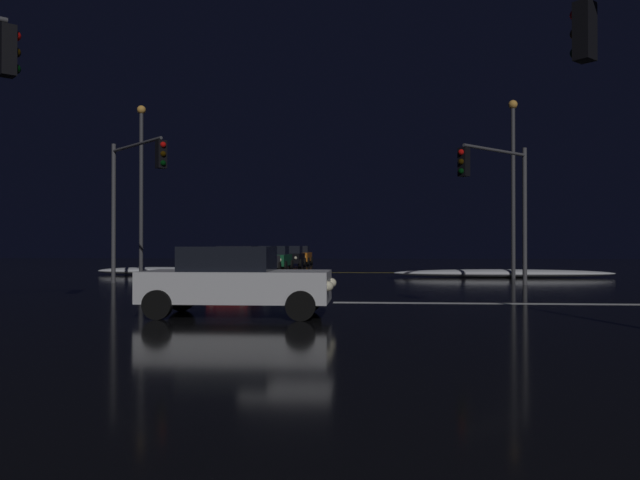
{
  "coord_description": "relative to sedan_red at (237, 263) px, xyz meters",
  "views": [
    {
      "loc": [
        2.28,
        -17.77,
        1.59
      ],
      "look_at": [
        0.0,
        11.8,
        1.86
      ],
      "focal_mm": 35.71,
      "sensor_mm": 36.0,
      "label": 1
    }
  ],
  "objects": [
    {
      "name": "ground",
      "position": [
        3.81,
        -11.26,
        -0.85
      ],
      "size": [
        120.0,
        120.0,
        0.1
      ],
      "primitive_type": "cube",
      "color": "black"
    },
    {
      "name": "stop_line_north",
      "position": [
        3.81,
        -3.06,
        -0.8
      ],
      "size": [
        0.35,
        14.04,
        0.01
      ],
      "color": "white",
      "rests_on": "ground"
    },
    {
      "name": "centre_line_ns",
      "position": [
        3.81,
        8.54,
        -0.8
      ],
      "size": [
        22.0,
        0.15,
        0.01
      ],
      "color": "yellow",
      "rests_on": "ground"
    },
    {
      "name": "crosswalk_bar_east",
      "position": [
        12.11,
        -11.26,
        -0.8
      ],
      "size": [
        14.04,
        0.4,
        0.01
      ],
      "color": "white",
      "rests_on": "ground"
    },
    {
      "name": "snow_bank_left_curb",
      "position": [
        -5.19,
        4.75,
        -0.59
      ],
      "size": [
        7.06,
        1.5,
        0.43
      ],
      "color": "white",
      "rests_on": "ground"
    },
    {
      "name": "snow_bank_right_curb",
      "position": [
        12.81,
        3.44,
        -0.6
      ],
      "size": [
        10.96,
        1.5,
        0.41
      ],
      "color": "white",
      "rests_on": "ground"
    },
    {
      "name": "sedan_red",
      "position": [
        0.0,
        0.0,
        0.0
      ],
      "size": [
        2.02,
        4.33,
        1.57
      ],
      "color": "maroon",
      "rests_on": "ground"
    },
    {
      "name": "sedan_gray",
      "position": [
        -0.02,
        6.04,
        0.0
      ],
      "size": [
        2.02,
        4.33,
        1.57
      ],
      "color": "slate",
      "rests_on": "ground"
    },
    {
      "name": "sedan_green",
      "position": [
        0.06,
        11.29,
        0.0
      ],
      "size": [
        2.02,
        4.33,
        1.57
      ],
      "color": "#14512D",
      "rests_on": "ground"
    },
    {
      "name": "sedan_black",
      "position": [
        0.27,
        17.74,
        0.0
      ],
      "size": [
        2.02,
        4.33,
        1.57
      ],
      "color": "black",
      "rests_on": "ground"
    },
    {
      "name": "sedan_orange",
      "position": [
        0.35,
        22.97,
        0.0
      ],
      "size": [
        2.02,
        4.33,
        1.57
      ],
      "color": "#C66014",
      "rests_on": "ground"
    },
    {
      "name": "sedan_white_crossing",
      "position": [
        3.06,
        -14.77,
        0.0
      ],
      "size": [
        4.33,
        2.02,
        1.57
      ],
      "color": "silver",
      "rests_on": "ground"
    },
    {
      "name": "traffic_signal_ne",
      "position": [
        11.11,
        -3.96,
        3.06
      ],
      "size": [
        3.18,
        3.18,
        5.57
      ],
      "color": "#4C4C51",
      "rests_on": "ground"
    },
    {
      "name": "traffic_signal_nw",
      "position": [
        -3.42,
        -4.03,
        3.33
      ],
      "size": [
        3.43,
        3.43,
        5.94
      ],
      "color": "#4C4C51",
      "rests_on": "ground"
    },
    {
      "name": "streetlamp_right_near",
      "position": [
        13.11,
        2.54,
        4.23
      ],
      "size": [
        0.44,
        0.44,
        8.7
      ],
      "color": "#424247",
      "rests_on": "ground"
    },
    {
      "name": "streetlamp_left_near",
      "position": [
        -5.49,
        2.54,
        4.26
      ],
      "size": [
        0.44,
        0.44,
        8.75
      ],
      "color": "#424247",
      "rests_on": "ground"
    }
  ]
}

